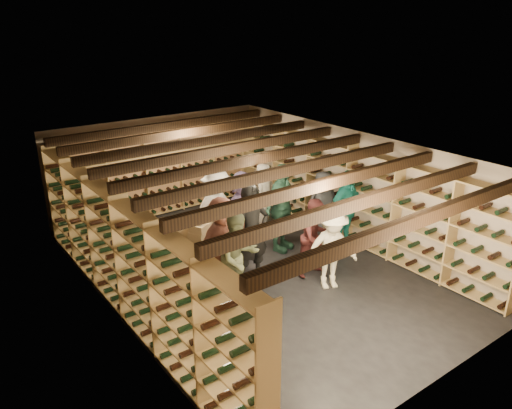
{
  "coord_description": "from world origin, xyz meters",
  "views": [
    {
      "loc": [
        -5.1,
        -6.97,
        4.73
      ],
      "look_at": [
        0.19,
        0.2,
        1.29
      ],
      "focal_mm": 35.0,
      "sensor_mm": 36.0,
      "label": 1
    }
  ],
  "objects": [
    {
      "name": "walls",
      "position": [
        0.0,
        0.0,
        1.2
      ],
      "size": [
        5.52,
        8.02,
        2.4
      ],
      "color": "tan",
      "rests_on": "ground"
    },
    {
      "name": "ground",
      "position": [
        0.0,
        0.0,
        0.0
      ],
      "size": [
        8.0,
        8.0,
        0.0
      ],
      "primitive_type": "plane",
      "color": "black",
      "rests_on": "ground"
    },
    {
      "name": "wine_rack_right",
      "position": [
        2.57,
        0.0,
        1.08
      ],
      "size": [
        0.32,
        7.5,
        2.15
      ],
      "color": "tan",
      "rests_on": "ground"
    },
    {
      "name": "person_8",
      "position": [
        0.88,
        -0.77,
        0.76
      ],
      "size": [
        0.76,
        0.61,
        1.53
      ],
      "primitive_type": "imported",
      "rotation": [
        0.0,
        0.0,
        0.04
      ],
      "color": "#4E2020",
      "rests_on": "ground"
    },
    {
      "name": "crate_loose",
      "position": [
        1.79,
        1.89,
        0.09
      ],
      "size": [
        0.57,
        0.46,
        0.17
      ],
      "primitive_type": "cube",
      "rotation": [
        0.0,
        0.0,
        0.28
      ],
      "color": "tan",
      "rests_on": "ground"
    },
    {
      "name": "ceiling",
      "position": [
        0.0,
        0.0,
        2.4
      ],
      "size": [
        5.5,
        8.0,
        0.01
      ],
      "primitive_type": "cube",
      "color": "beige",
      "rests_on": "walls"
    },
    {
      "name": "person_10",
      "position": [
        1.02,
        0.44,
        0.95
      ],
      "size": [
        1.2,
        0.79,
        1.89
      ],
      "primitive_type": "imported",
      "rotation": [
        0.0,
        0.0,
        0.32
      ],
      "color": "#244A39",
      "rests_on": "ground"
    },
    {
      "name": "person_12",
      "position": [
        2.18,
        0.43,
        0.76
      ],
      "size": [
        0.86,
        0.69,
        1.52
      ],
      "primitive_type": "imported",
      "rotation": [
        0.0,
        0.0,
        -0.32
      ],
      "color": "#2F3034",
      "rests_on": "ground"
    },
    {
      "name": "person_4",
      "position": [
        2.18,
        -0.28,
        0.86
      ],
      "size": [
        1.05,
        0.52,
        1.72
      ],
      "primitive_type": "imported",
      "rotation": [
        0.0,
        0.0,
        0.1
      ],
      "color": "#1B8076",
      "rests_on": "ground"
    },
    {
      "name": "person_11",
      "position": [
        0.49,
        1.06,
        0.84
      ],
      "size": [
        1.63,
        1.04,
        1.68
      ],
      "primitive_type": "imported",
      "rotation": [
        0.0,
        0.0,
        0.38
      ],
      "color": "slate",
      "rests_on": "ground"
    },
    {
      "name": "person_5",
      "position": [
        -0.76,
        -0.06,
        0.86
      ],
      "size": [
        1.67,
        1.11,
        1.72
      ],
      "primitive_type": "imported",
      "rotation": [
        0.0,
        0.0,
        0.41
      ],
      "color": "brown",
      "rests_on": "ground"
    },
    {
      "name": "person_9",
      "position": [
        -0.01,
        1.3,
        0.88
      ],
      "size": [
        1.22,
        0.82,
        1.75
      ],
      "primitive_type": "imported",
      "rotation": [
        0.0,
        0.0,
        0.16
      ],
      "color": "beige",
      "rests_on": "ground"
    },
    {
      "name": "ceiling_joists",
      "position": [
        0.0,
        0.0,
        2.26
      ],
      "size": [
        5.4,
        7.12,
        0.18
      ],
      "color": "black",
      "rests_on": "ground"
    },
    {
      "name": "person_1",
      "position": [
        -0.25,
        -0.28,
        0.95
      ],
      "size": [
        0.71,
        0.47,
        1.91
      ],
      "primitive_type": "imported",
      "rotation": [
        0.0,
        0.0,
        -0.02
      ],
      "color": "black",
      "rests_on": "ground"
    },
    {
      "name": "crate_stack_right",
      "position": [
        -0.56,
        1.74,
        0.26
      ],
      "size": [
        0.53,
        0.38,
        0.51
      ],
      "rotation": [
        0.0,
        0.0,
        -0.11
      ],
      "color": "tan",
      "rests_on": "ground"
    },
    {
      "name": "wine_rack_left",
      "position": [
        -2.57,
        0.0,
        1.08
      ],
      "size": [
        0.32,
        7.5,
        2.15
      ],
      "color": "tan",
      "rests_on": "ground"
    },
    {
      "name": "person_2",
      "position": [
        -0.84,
        -0.7,
        0.83
      ],
      "size": [
        0.82,
        0.65,
        1.65
      ],
      "primitive_type": "imported",
      "rotation": [
        0.0,
        0.0,
        -0.03
      ],
      "color": "#4F5637",
      "rests_on": "ground"
    },
    {
      "name": "person_7",
      "position": [
        1.03,
        0.99,
        0.88
      ],
      "size": [
        0.74,
        0.6,
        1.76
      ],
      "primitive_type": "imported",
      "rotation": [
        0.0,
        0.0,
        0.32
      ],
      "color": "gray",
      "rests_on": "ground"
    },
    {
      "name": "wine_rack_back",
      "position": [
        0.0,
        3.83,
        1.07
      ],
      "size": [
        4.7,
        0.3,
        2.15
      ],
      "color": "tan",
      "rests_on": "ground"
    },
    {
      "name": "crate_stack_left",
      "position": [
        -0.39,
        1.31,
        0.34
      ],
      "size": [
        0.59,
        0.51,
        0.68
      ],
      "rotation": [
        0.0,
        0.0,
        0.43
      ],
      "color": "tan",
      "rests_on": "ground"
    },
    {
      "name": "person_3",
      "position": [
        0.76,
        -1.3,
        0.77
      ],
      "size": [
        1.13,
        0.9,
        1.54
      ],
      "primitive_type": "imported",
      "rotation": [
        0.0,
        0.0,
        -0.38
      ],
      "color": "beige",
      "rests_on": "ground"
    }
  ]
}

